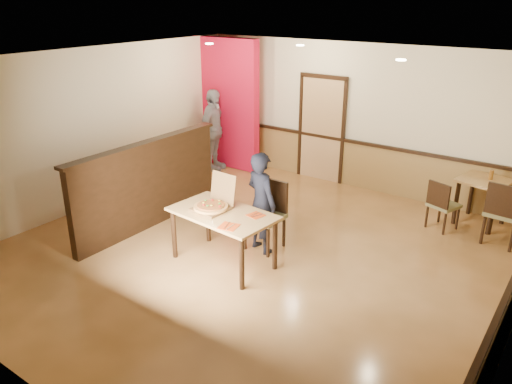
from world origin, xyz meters
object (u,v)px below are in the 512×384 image
Objects in this scene: main_table at (223,219)px; side_chair_right at (504,211)px; diner at (261,203)px; diner_chair at (268,212)px; passerby at (213,130)px; side_chair_left at (442,203)px; pizza_box at (213,205)px; condiment at (491,175)px; side_table at (483,190)px.

main_table is 1.51× the size of side_chair_right.
diner_chair is at bearing -76.81° from diner.
diner reaches higher than side_chair_right.
diner is at bearing -142.92° from passerby.
side_chair_left is at bearing 58.17° from main_table.
side_chair_right reaches higher than side_chair_left.
condiment is (2.92, 3.57, 0.02)m from pizza_box.
passerby is (-4.96, 0.17, 0.43)m from side_chair_left.
side_chair_left is 0.98× the size of side_table.
passerby is at bearing 17.77° from side_chair_left.
passerby is at bearing 3.13° from side_chair_right.
main_table is 9.51× the size of condiment.
side_chair_right is at bearing 48.13° from main_table.
pizza_box is (-3.29, -2.89, 0.29)m from side_chair_right.
side_chair_left is 0.54× the size of diner.
diner_chair is 0.59× the size of passerby.
diner_chair is at bearing 66.77° from side_chair_left.
diner_chair is 2.90m from side_chair_left.
diner_chair is (0.22, 0.80, -0.12)m from main_table.
side_table is 0.28m from condiment.
main_table is 1.85× the size of side_chair_left.
main_table is 2.84× the size of pizza_box.
passerby is (-5.43, -0.44, 0.27)m from side_table.
side_chair_right is 0.58× the size of passerby.
condiment is (0.54, 0.66, 0.41)m from side_chair_left.
side_chair_right is at bearing 44.64° from pizza_box.
side_chair_left is 0.78m from side_table.
main_table reaches higher than side_table.
condiment is at bearing -56.42° from side_chair_right.
passerby reaches higher than condiment.
diner_chair is 3.67m from side_table.
side_table is 0.56× the size of diner.
side_table is 4.53m from pizza_box.
side_table is (2.66, 3.53, -0.07)m from main_table.
passerby is at bearing -175.36° from side_table.
condiment reaches higher than side_table.
diner_chair is at bearing -132.14° from condiment.
pizza_box is (2.58, -3.08, -0.03)m from passerby.
side_chair_left is at bearing -105.35° from passerby.
main_table is at bearing 48.03° from side_chair_right.
condiment is (5.50, 0.49, -0.01)m from passerby.
passerby reaches higher than main_table.
pizza_box reaches higher than side_chair_right.
pizza_box is at bearing -129.24° from condiment.
condiment is at bearing -114.59° from diner.
side_table is at bearing -143.79° from condiment.
passerby is 3.23× the size of pizza_box.
diner_chair is at bearing -131.86° from side_table.
diner reaches higher than diner_chair.
side_chair_right is 0.83m from condiment.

